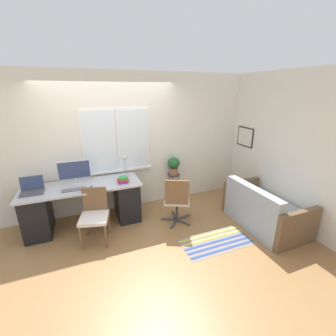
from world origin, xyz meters
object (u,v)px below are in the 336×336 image
at_px(laptop, 32,189).
at_px(couch_loveseat, 263,211).
at_px(office_chair_swivel, 177,199).
at_px(potted_plant, 174,165).
at_px(desk_lamp, 125,163).
at_px(keyboard, 74,190).
at_px(book_stack, 123,180).
at_px(monitor, 74,172).
at_px(desk_chair_wooden, 94,214).
at_px(plant_stand, 174,177).
at_px(mouse, 92,186).

xyz_separation_m(laptop, couch_loveseat, (3.75, -1.22, -0.55)).
distance_m(laptop, office_chair_swivel, 2.42).
bearing_deg(potted_plant, desk_lamp, -171.16).
relative_size(laptop, keyboard, 0.92).
bearing_deg(book_stack, office_chair_swivel, -25.65).
height_order(office_chair_swivel, couch_loveseat, office_chair_swivel).
distance_m(laptop, keyboard, 0.65).
xyz_separation_m(laptop, monitor, (0.66, 0.12, 0.17)).
distance_m(laptop, monitor, 0.70).
distance_m(book_stack, potted_plant, 1.25).
bearing_deg(desk_lamp, book_stack, -111.98).
xyz_separation_m(desk_chair_wooden, potted_plant, (1.73, 0.80, 0.37)).
bearing_deg(laptop, plant_stand, 6.03).
height_order(laptop, couch_loveseat, laptop).
xyz_separation_m(mouse, desk_lamp, (0.64, 0.25, 0.27)).
relative_size(laptop, plant_stand, 0.55).
xyz_separation_m(keyboard, book_stack, (0.82, 0.01, 0.05)).
distance_m(mouse, book_stack, 0.54).
bearing_deg(keyboard, book_stack, 0.79).
distance_m(desk_chair_wooden, couch_loveseat, 2.94).
bearing_deg(plant_stand, couch_loveseat, -53.10).
relative_size(book_stack, office_chair_swivel, 0.23).
distance_m(keyboard, couch_loveseat, 3.33).
relative_size(desk_chair_wooden, office_chair_swivel, 0.95).
bearing_deg(desk_chair_wooden, plant_stand, 39.27).
height_order(mouse, desk_chair_wooden, desk_chair_wooden).
distance_m(desk_lamp, office_chair_swivel, 1.18).
bearing_deg(plant_stand, desk_chair_wooden, -155.03).
height_order(couch_loveseat, plant_stand, couch_loveseat).
xyz_separation_m(laptop, potted_plant, (2.62, 0.28, 0.01)).
distance_m(keyboard, desk_lamp, 1.00).
bearing_deg(plant_stand, book_stack, -160.09).
bearing_deg(keyboard, potted_plant, 12.34).
relative_size(mouse, book_stack, 0.31).
relative_size(office_chair_swivel, couch_loveseat, 0.63).
distance_m(monitor, desk_chair_wooden, 0.87).
bearing_deg(potted_plant, office_chair_swivel, -109.16).
height_order(mouse, office_chair_swivel, office_chair_swivel).
xyz_separation_m(monitor, mouse, (0.25, -0.26, -0.21)).
height_order(laptop, desk_lamp, desk_lamp).
bearing_deg(desk_lamp, office_chair_swivel, -41.31).
height_order(keyboard, plant_stand, keyboard).
bearing_deg(potted_plant, keyboard, -167.66).
bearing_deg(office_chair_swivel, monitor, 2.77).
bearing_deg(plant_stand, potted_plant, -90.00).
bearing_deg(monitor, potted_plant, 4.45).
bearing_deg(plant_stand, keyboard, -167.66).
bearing_deg(mouse, laptop, 171.35).
distance_m(desk_lamp, book_stack, 0.36).
bearing_deg(potted_plant, book_stack, -160.09).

